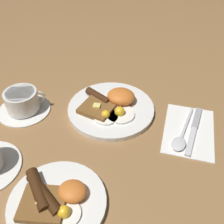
{
  "coord_description": "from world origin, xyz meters",
  "views": [
    {
      "loc": [
        -0.18,
        0.57,
        0.51
      ],
      "look_at": [
        -0.01,
        0.03,
        0.03
      ],
      "focal_mm": 42.0,
      "sensor_mm": 36.0,
      "label": 1
    }
  ],
  "objects_px": {
    "knife": "(194,127)",
    "spoon": "(181,139)",
    "breakfast_plate_near": "(111,107)",
    "teacup_near": "(23,103)",
    "breakfast_plate_far": "(55,201)"
  },
  "relations": [
    {
      "from": "knife",
      "to": "spoon",
      "type": "xyz_separation_m",
      "value": [
        0.03,
        0.06,
        0.0
      ]
    },
    {
      "from": "breakfast_plate_near",
      "to": "teacup_near",
      "type": "xyz_separation_m",
      "value": [
        0.25,
        0.08,
        0.02
      ]
    },
    {
      "from": "breakfast_plate_near",
      "to": "knife",
      "type": "relative_size",
      "value": 1.32
    },
    {
      "from": "breakfast_plate_far",
      "to": "spoon",
      "type": "height_order",
      "value": "breakfast_plate_far"
    },
    {
      "from": "breakfast_plate_near",
      "to": "spoon",
      "type": "bearing_deg",
      "value": 162.67
    },
    {
      "from": "breakfast_plate_near",
      "to": "knife",
      "type": "bearing_deg",
      "value": 178.37
    },
    {
      "from": "breakfast_plate_far",
      "to": "teacup_near",
      "type": "xyz_separation_m",
      "value": [
        0.23,
        -0.25,
        0.02
      ]
    },
    {
      "from": "breakfast_plate_far",
      "to": "knife",
      "type": "relative_size",
      "value": 1.07
    },
    {
      "from": "teacup_near",
      "to": "spoon",
      "type": "height_order",
      "value": "teacup_near"
    },
    {
      "from": "teacup_near",
      "to": "spoon",
      "type": "xyz_separation_m",
      "value": [
        -0.46,
        -0.01,
        -0.02
      ]
    },
    {
      "from": "breakfast_plate_far",
      "to": "spoon",
      "type": "relative_size",
      "value": 1.12
    },
    {
      "from": "breakfast_plate_near",
      "to": "breakfast_plate_far",
      "type": "relative_size",
      "value": 1.23
    },
    {
      "from": "breakfast_plate_near",
      "to": "spoon",
      "type": "xyz_separation_m",
      "value": [
        -0.21,
        0.07,
        -0.01
      ]
    },
    {
      "from": "spoon",
      "to": "breakfast_plate_near",
      "type": "bearing_deg",
      "value": -99.2
    },
    {
      "from": "breakfast_plate_near",
      "to": "teacup_near",
      "type": "relative_size",
      "value": 1.66
    }
  ]
}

